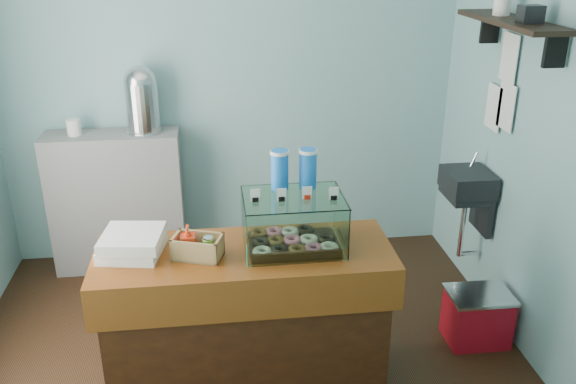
{
  "coord_description": "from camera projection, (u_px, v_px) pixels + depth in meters",
  "views": [
    {
      "loc": [
        -0.13,
        -3.13,
        2.46
      ],
      "look_at": [
        0.25,
        -0.15,
        1.19
      ],
      "focal_mm": 38.0,
      "sensor_mm": 36.0,
      "label": 1
    }
  ],
  "objects": [
    {
      "name": "display_case",
      "position": [
        293.0,
        217.0,
        3.27
      ],
      "size": [
        0.54,
        0.4,
        0.51
      ],
      "rotation": [
        0.0,
        0.0,
        0.0
      ],
      "color": "black",
      "rests_on": "counter"
    },
    {
      "name": "condiment_crate",
      "position": [
        196.0,
        246.0,
        3.17
      ],
      "size": [
        0.28,
        0.22,
        0.18
      ],
      "rotation": [
        0.0,
        0.0,
        -0.32
      ],
      "color": "tan",
      "rests_on": "counter"
    },
    {
      "name": "back_shelf",
      "position": [
        118.0,
        202.0,
        4.72
      ],
      "size": [
        1.0,
        0.32,
        1.1
      ],
      "primitive_type": "cube",
      "color": "gray",
      "rests_on": "ground"
    },
    {
      "name": "red_cooler",
      "position": [
        477.0,
        317.0,
        3.95
      ],
      "size": [
        0.4,
        0.31,
        0.35
      ],
      "rotation": [
        0.0,
        0.0,
        -0.01
      ],
      "color": "red",
      "rests_on": "ground"
    },
    {
      "name": "pastry_boxes",
      "position": [
        132.0,
        243.0,
        3.21
      ],
      "size": [
        0.36,
        0.36,
        0.12
      ],
      "rotation": [
        0.0,
        0.0,
        -0.18
      ],
      "color": "white",
      "rests_on": "counter"
    },
    {
      "name": "counter",
      "position": [
        247.0,
        321.0,
        3.43
      ],
      "size": [
        1.6,
        0.6,
        0.9
      ],
      "color": "#441F0D",
      "rests_on": "ground"
    },
    {
      "name": "room_shell",
      "position": [
        242.0,
        92.0,
        3.18
      ],
      "size": [
        3.54,
        3.04,
        2.82
      ],
      "color": "#82B9BE",
      "rests_on": "ground"
    },
    {
      "name": "ground",
      "position": [
        246.0,
        358.0,
        3.84
      ],
      "size": [
        3.5,
        3.5,
        0.0
      ],
      "primitive_type": "plane",
      "color": "black",
      "rests_on": "ground"
    },
    {
      "name": "coffee_urn",
      "position": [
        142.0,
        98.0,
        4.45
      ],
      "size": [
        0.27,
        0.27,
        0.5
      ],
      "color": "silver",
      "rests_on": "back_shelf"
    }
  ]
}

